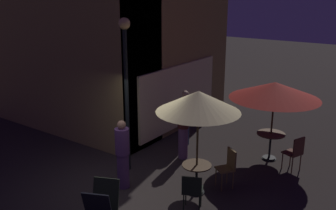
{
  "coord_description": "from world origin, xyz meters",
  "views": [
    {
      "loc": [
        -6.0,
        -5.59,
        4.65
      ],
      "look_at": [
        1.62,
        -0.21,
        1.8
      ],
      "focal_mm": 40.28,
      "sensor_mm": 36.0,
      "label": 1
    }
  ],
  "objects_px": {
    "patio_umbrella_1": "(275,91)",
    "patron_standing_0": "(183,130)",
    "cafe_chair_2": "(295,151)",
    "menu_sandwich_board": "(102,208)",
    "cafe_table_1": "(270,140)",
    "patron_standing_1": "(185,117)",
    "street_lamp_near_corner": "(126,72)",
    "patio_umbrella_0": "(198,102)",
    "patron_standing_2": "(123,154)",
    "cafe_chair_1": "(192,189)",
    "cafe_chair_0": "(228,165)",
    "cafe_table_0": "(197,173)"
  },
  "relations": [
    {
      "from": "street_lamp_near_corner",
      "to": "menu_sandwich_board",
      "type": "xyz_separation_m",
      "value": [
        -2.36,
        -1.36,
        -2.18
      ]
    },
    {
      "from": "patron_standing_1",
      "to": "street_lamp_near_corner",
      "type": "bearing_deg",
      "value": 133.64
    },
    {
      "from": "patio_umbrella_0",
      "to": "patron_standing_2",
      "type": "relative_size",
      "value": 1.45
    },
    {
      "from": "cafe_chair_2",
      "to": "patron_standing_0",
      "type": "distance_m",
      "value": 3.07
    },
    {
      "from": "cafe_table_1",
      "to": "patio_umbrella_1",
      "type": "xyz_separation_m",
      "value": [
        -0.0,
        0.0,
        1.44
      ]
    },
    {
      "from": "street_lamp_near_corner",
      "to": "patio_umbrella_0",
      "type": "relative_size",
      "value": 1.6
    },
    {
      "from": "cafe_table_1",
      "to": "cafe_chair_2",
      "type": "relative_size",
      "value": 0.82
    },
    {
      "from": "patio_umbrella_0",
      "to": "cafe_chair_0",
      "type": "xyz_separation_m",
      "value": [
        0.69,
        -0.48,
        -1.67
      ]
    },
    {
      "from": "menu_sandwich_board",
      "to": "street_lamp_near_corner",
      "type": "bearing_deg",
      "value": 6.25
    },
    {
      "from": "patio_umbrella_1",
      "to": "patron_standing_0",
      "type": "bearing_deg",
      "value": 123.33
    },
    {
      "from": "menu_sandwich_board",
      "to": "cafe_chair_1",
      "type": "bearing_deg",
      "value": -59.09
    },
    {
      "from": "patio_umbrella_0",
      "to": "menu_sandwich_board",
      "type": "bearing_deg",
      "value": 161.71
    },
    {
      "from": "cafe_table_1",
      "to": "patio_umbrella_0",
      "type": "distance_m",
      "value": 3.36
    },
    {
      "from": "menu_sandwich_board",
      "to": "patron_standing_1",
      "type": "xyz_separation_m",
      "value": [
        4.68,
        1.06,
        0.38
      ]
    },
    {
      "from": "cafe_chair_1",
      "to": "patron_standing_0",
      "type": "height_order",
      "value": "patron_standing_0"
    },
    {
      "from": "cafe_chair_1",
      "to": "patron_standing_1",
      "type": "distance_m",
      "value": 3.81
    },
    {
      "from": "patio_umbrella_1",
      "to": "cafe_table_0",
      "type": "bearing_deg",
      "value": 165.29
    },
    {
      "from": "cafe_table_1",
      "to": "cafe_chair_2",
      "type": "distance_m",
      "value": 0.86
    },
    {
      "from": "patron_standing_0",
      "to": "patio_umbrella_1",
      "type": "bearing_deg",
      "value": -89.84
    },
    {
      "from": "street_lamp_near_corner",
      "to": "cafe_chair_0",
      "type": "height_order",
      "value": "street_lamp_near_corner"
    },
    {
      "from": "cafe_chair_2",
      "to": "menu_sandwich_board",
      "type": "bearing_deg",
      "value": 86.1
    },
    {
      "from": "menu_sandwich_board",
      "to": "cafe_table_0",
      "type": "relative_size",
      "value": 1.34
    },
    {
      "from": "patron_standing_2",
      "to": "patron_standing_0",
      "type": "bearing_deg",
      "value": -1.8
    },
    {
      "from": "cafe_chair_0",
      "to": "cafe_table_0",
      "type": "bearing_deg",
      "value": -0.0
    },
    {
      "from": "patron_standing_0",
      "to": "patron_standing_1",
      "type": "xyz_separation_m",
      "value": [
        0.88,
        0.5,
        0.03
      ]
    },
    {
      "from": "patron_standing_1",
      "to": "cafe_chair_2",
      "type": "bearing_deg",
      "value": -126.29
    },
    {
      "from": "menu_sandwich_board",
      "to": "cafe_chair_1",
      "type": "height_order",
      "value": "menu_sandwich_board"
    },
    {
      "from": "patio_umbrella_0",
      "to": "patron_standing_0",
      "type": "height_order",
      "value": "patio_umbrella_0"
    },
    {
      "from": "cafe_table_0",
      "to": "patron_standing_1",
      "type": "relative_size",
      "value": 0.42
    },
    {
      "from": "cafe_chair_1",
      "to": "patron_standing_2",
      "type": "relative_size",
      "value": 0.52
    },
    {
      "from": "menu_sandwich_board",
      "to": "cafe_chair_1",
      "type": "distance_m",
      "value": 1.94
    },
    {
      "from": "cafe_chair_1",
      "to": "patron_standing_1",
      "type": "height_order",
      "value": "patron_standing_1"
    },
    {
      "from": "cafe_table_1",
      "to": "cafe_chair_1",
      "type": "bearing_deg",
      "value": 173.77
    },
    {
      "from": "cafe_chair_0",
      "to": "cafe_chair_2",
      "type": "relative_size",
      "value": 1.02
    },
    {
      "from": "menu_sandwich_board",
      "to": "patron_standing_1",
      "type": "bearing_deg",
      "value": -10.96
    },
    {
      "from": "cafe_chair_0",
      "to": "patron_standing_0",
      "type": "xyz_separation_m",
      "value": [
        0.77,
        1.81,
        0.27
      ]
    },
    {
      "from": "patron_standing_0",
      "to": "patron_standing_2",
      "type": "distance_m",
      "value": 2.27
    },
    {
      "from": "patio_umbrella_0",
      "to": "patron_standing_0",
      "type": "xyz_separation_m",
      "value": [
        1.46,
        1.33,
        -1.4
      ]
    },
    {
      "from": "patio_umbrella_0",
      "to": "cafe_chair_0",
      "type": "relative_size",
      "value": 2.57
    },
    {
      "from": "menu_sandwich_board",
      "to": "cafe_table_1",
      "type": "relative_size",
      "value": 1.25
    },
    {
      "from": "cafe_table_1",
      "to": "cafe_chair_2",
      "type": "height_order",
      "value": "cafe_chair_2"
    },
    {
      "from": "cafe_table_1",
      "to": "cafe_chair_0",
      "type": "height_order",
      "value": "cafe_chair_0"
    },
    {
      "from": "patio_umbrella_0",
      "to": "cafe_chair_2",
      "type": "distance_m",
      "value": 3.39
    },
    {
      "from": "patio_umbrella_0",
      "to": "patron_standing_1",
      "type": "xyz_separation_m",
      "value": [
        2.34,
        1.83,
        -1.37
      ]
    },
    {
      "from": "cafe_chair_0",
      "to": "patron_standing_2",
      "type": "relative_size",
      "value": 0.57
    },
    {
      "from": "menu_sandwich_board",
      "to": "cafe_table_0",
      "type": "xyz_separation_m",
      "value": [
        2.34,
        -0.77,
        0.01
      ]
    },
    {
      "from": "patron_standing_0",
      "to": "patron_standing_1",
      "type": "height_order",
      "value": "patron_standing_1"
    },
    {
      "from": "patron_standing_0",
      "to": "menu_sandwich_board",
      "type": "bearing_deg",
      "value": 155.12
    },
    {
      "from": "patio_umbrella_1",
      "to": "cafe_chair_1",
      "type": "height_order",
      "value": "patio_umbrella_1"
    },
    {
      "from": "cafe_table_0",
      "to": "cafe_table_1",
      "type": "height_order",
      "value": "cafe_table_1"
    }
  ]
}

